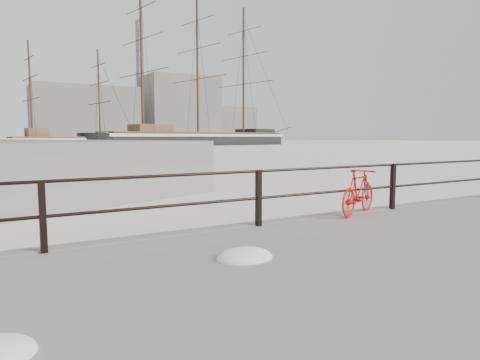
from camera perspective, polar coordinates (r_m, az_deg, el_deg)
name	(u,v)px	position (r m, az deg, el deg)	size (l,w,h in m)	color
ground	(386,224)	(10.15, 18.88, -5.52)	(400.00, 400.00, 0.00)	white
guardrail	(393,187)	(9.93, 19.70, -0.83)	(28.00, 0.10, 1.00)	black
bicycle	(358,192)	(9.02, 15.52, -1.52)	(1.56, 0.23, 0.94)	red
barque_black	(198,145)	(98.45, -5.59, 4.61)	(61.37, 20.09, 34.63)	black
schooner_mid	(69,147)	(85.06, -21.89, 4.05)	(26.66, 11.28, 19.38)	silver
industrial_west	(85,115)	(149.19, -20.02, 8.13)	(32.00, 18.00, 18.00)	gray
industrial_mid	(179,110)	(164.18, -8.14, 9.22)	(26.00, 20.00, 24.00)	gray
industrial_east	(226,125)	(178.41, -1.83, 7.39)	(20.00, 16.00, 14.00)	gray
smokestack	(140,82)	(165.34, -13.14, 12.58)	(2.80, 2.80, 44.00)	gray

